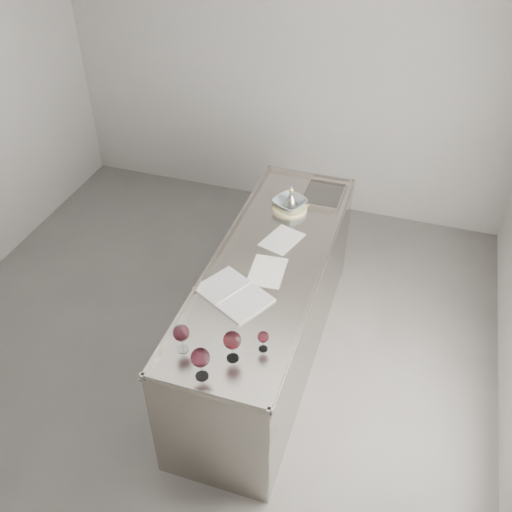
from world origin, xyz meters
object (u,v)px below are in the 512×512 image
(wine_glass_middle, at_px, (200,358))
(wine_glass_small, at_px, (263,338))
(counter, at_px, (268,309))
(wine_glass_right, at_px, (232,341))
(wine_funnel, at_px, (291,201))
(ceramic_bowl, at_px, (290,203))
(wine_glass_left, at_px, (181,334))
(notebook, at_px, (234,294))

(wine_glass_middle, relative_size, wine_glass_small, 1.54)
(counter, bearing_deg, wine_glass_right, -86.26)
(counter, xyz_separation_m, wine_glass_small, (0.20, -0.78, 0.56))
(counter, xyz_separation_m, wine_funnel, (-0.03, 0.67, 0.53))
(wine_glass_middle, bearing_deg, wine_funnel, 89.09)
(wine_funnel, bearing_deg, wine_glass_middle, -90.91)
(wine_glass_middle, bearing_deg, ceramic_bowl, 89.33)
(wine_glass_left, bearing_deg, wine_glass_middle, -39.48)
(wine_glass_right, height_order, notebook, wine_glass_right)
(counter, relative_size, wine_funnel, 11.81)
(counter, relative_size, wine_glass_right, 11.90)
(counter, bearing_deg, wine_glass_middle, -93.13)
(wine_glass_right, xyz_separation_m, wine_funnel, (-0.09, 1.58, -0.08))
(notebook, bearing_deg, wine_glass_small, -21.68)
(wine_glass_middle, bearing_deg, wine_glass_small, 48.51)
(wine_glass_right, bearing_deg, wine_glass_small, 39.86)
(notebook, relative_size, ceramic_bowl, 2.27)
(wine_glass_right, xyz_separation_m, wine_glass_small, (0.14, 0.12, -0.05))
(wine_glass_middle, bearing_deg, wine_glass_left, 140.52)
(wine_glass_middle, xyz_separation_m, wine_funnel, (0.03, 1.76, -0.09))
(wine_glass_middle, distance_m, wine_glass_right, 0.21)
(wine_glass_right, height_order, ceramic_bowl, wine_glass_right)
(counter, distance_m, ceramic_bowl, 0.85)
(counter, distance_m, wine_glass_middle, 1.25)
(wine_glass_right, bearing_deg, notebook, 109.18)
(ceramic_bowl, xyz_separation_m, wine_funnel, (0.01, 0.01, 0.01))
(counter, distance_m, notebook, 0.63)
(wine_glass_middle, relative_size, ceramic_bowl, 0.86)
(wine_glass_left, bearing_deg, counter, 75.70)
(wine_glass_middle, distance_m, wine_funnel, 1.76)
(counter, height_order, ceramic_bowl, ceramic_bowl)
(wine_glass_small, distance_m, ceramic_bowl, 1.47)
(wine_glass_left, relative_size, wine_glass_middle, 0.90)
(notebook, height_order, ceramic_bowl, ceramic_bowl)
(ceramic_bowl, distance_m, wine_funnel, 0.02)
(wine_glass_small, bearing_deg, wine_glass_middle, -131.49)
(wine_glass_left, relative_size, notebook, 0.34)
(notebook, distance_m, wine_funnel, 1.08)
(wine_glass_right, bearing_deg, ceramic_bowl, 93.56)
(ceramic_bowl, height_order, wine_funnel, wine_funnel)
(wine_glass_right, height_order, wine_glass_small, wine_glass_right)
(counter, distance_m, wine_glass_right, 1.09)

